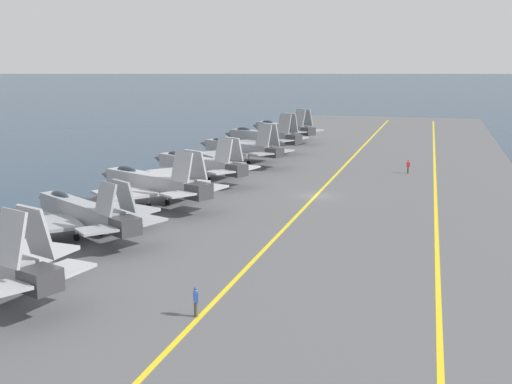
{
  "coord_description": "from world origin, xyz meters",
  "views": [
    {
      "loc": [
        -70.42,
        -13.0,
        15.1
      ],
      "look_at": [
        -11.78,
        3.71,
        2.9
      ],
      "focal_mm": 45.0,
      "sensor_mm": 36.0,
      "label": 1
    }
  ],
  "objects_px": {
    "parked_jet_third": "(83,212)",
    "parked_jet_eighth": "(282,129)",
    "parked_jet_fifth": "(198,164)",
    "crew_red_vest": "(408,166)",
    "crew_blue_vest": "(196,300)",
    "parked_jet_sixth": "(240,148)",
    "parked_jet_fourth": "(152,183)",
    "parked_jet_seventh": "(262,137)"
  },
  "relations": [
    {
      "from": "parked_jet_fifth",
      "to": "crew_blue_vest",
      "type": "xyz_separation_m",
      "value": [
        -41.1,
        -15.65,
        -1.31
      ]
    },
    {
      "from": "parked_jet_fifth",
      "to": "crew_blue_vest",
      "type": "distance_m",
      "value": 44.0
    },
    {
      "from": "parked_jet_third",
      "to": "crew_blue_vest",
      "type": "distance_m",
      "value": 21.29
    },
    {
      "from": "parked_jet_seventh",
      "to": "crew_blue_vest",
      "type": "height_order",
      "value": "parked_jet_seventh"
    },
    {
      "from": "crew_red_vest",
      "to": "parked_jet_sixth",
      "type": "bearing_deg",
      "value": 88.07
    },
    {
      "from": "parked_jet_seventh",
      "to": "crew_red_vest",
      "type": "bearing_deg",
      "value": -121.26
    },
    {
      "from": "parked_jet_sixth",
      "to": "parked_jet_seventh",
      "type": "xyz_separation_m",
      "value": [
        14.36,
        0.64,
        0.14
      ]
    },
    {
      "from": "parked_jet_fourth",
      "to": "parked_jet_sixth",
      "type": "distance_m",
      "value": 29.32
    },
    {
      "from": "parked_jet_fifth",
      "to": "crew_red_vest",
      "type": "xyz_separation_m",
      "value": [
        14.38,
        -25.19,
        -1.31
      ]
    },
    {
      "from": "parked_jet_fourth",
      "to": "parked_jet_seventh",
      "type": "relative_size",
      "value": 1.06
    },
    {
      "from": "parked_jet_fifth",
      "to": "parked_jet_eighth",
      "type": "height_order",
      "value": "parked_jet_eighth"
    },
    {
      "from": "parked_jet_fourth",
      "to": "crew_blue_vest",
      "type": "distance_m",
      "value": 31.09
    },
    {
      "from": "parked_jet_third",
      "to": "parked_jet_eighth",
      "type": "xyz_separation_m",
      "value": [
        72.11,
        -0.22,
        0.32
      ]
    },
    {
      "from": "parked_jet_third",
      "to": "parked_jet_fourth",
      "type": "relative_size",
      "value": 0.96
    },
    {
      "from": "parked_jet_seventh",
      "to": "parked_jet_sixth",
      "type": "bearing_deg",
      "value": -177.46
    },
    {
      "from": "parked_jet_fourth",
      "to": "parked_jet_seventh",
      "type": "xyz_separation_m",
      "value": [
        43.67,
        0.12,
        0.15
      ]
    },
    {
      "from": "parked_jet_seventh",
      "to": "crew_blue_vest",
      "type": "xyz_separation_m",
      "value": [
        -70.67,
        -15.47,
        -1.62
      ]
    },
    {
      "from": "parked_jet_eighth",
      "to": "parked_jet_seventh",
      "type": "bearing_deg",
      "value": -179.33
    },
    {
      "from": "parked_jet_third",
      "to": "parked_jet_sixth",
      "type": "relative_size",
      "value": 0.97
    },
    {
      "from": "parked_jet_third",
      "to": "crew_red_vest",
      "type": "bearing_deg",
      "value": -31.57
    },
    {
      "from": "parked_jet_fourth",
      "to": "parked_jet_fifth",
      "type": "distance_m",
      "value": 14.11
    },
    {
      "from": "crew_blue_vest",
      "to": "parked_jet_fifth",
      "type": "bearing_deg",
      "value": 20.85
    },
    {
      "from": "parked_jet_fourth",
      "to": "parked_jet_third",
      "type": "bearing_deg",
      "value": 177.71
    },
    {
      "from": "parked_jet_fifth",
      "to": "crew_red_vest",
      "type": "relative_size",
      "value": 8.83
    },
    {
      "from": "parked_jet_fourth",
      "to": "parked_jet_seventh",
      "type": "distance_m",
      "value": 43.67
    },
    {
      "from": "parked_jet_eighth",
      "to": "crew_red_vest",
      "type": "relative_size",
      "value": 8.73
    },
    {
      "from": "parked_jet_eighth",
      "to": "parked_jet_fifth",
      "type": "bearing_deg",
      "value": 179.99
    },
    {
      "from": "crew_blue_vest",
      "to": "crew_red_vest",
      "type": "bearing_deg",
      "value": -9.75
    },
    {
      "from": "parked_jet_fifth",
      "to": "parked_jet_eighth",
      "type": "relative_size",
      "value": 1.01
    },
    {
      "from": "parked_jet_fourth",
      "to": "parked_jet_eighth",
      "type": "bearing_deg",
      "value": 0.29
    },
    {
      "from": "parked_jet_third",
      "to": "crew_blue_vest",
      "type": "relative_size",
      "value": 8.71
    },
    {
      "from": "parked_jet_sixth",
      "to": "parked_jet_eighth",
      "type": "distance_m",
      "value": 29.96
    },
    {
      "from": "parked_jet_sixth",
      "to": "parked_jet_eighth",
      "type": "bearing_deg",
      "value": 1.57
    },
    {
      "from": "parked_jet_sixth",
      "to": "crew_blue_vest",
      "type": "distance_m",
      "value": 58.24
    },
    {
      "from": "crew_red_vest",
      "to": "crew_blue_vest",
      "type": "distance_m",
      "value": 56.3
    },
    {
      "from": "parked_jet_sixth",
      "to": "crew_red_vest",
      "type": "distance_m",
      "value": 24.43
    },
    {
      "from": "parked_jet_third",
      "to": "crew_blue_vest",
      "type": "height_order",
      "value": "parked_jet_third"
    },
    {
      "from": "parked_jet_seventh",
      "to": "crew_blue_vest",
      "type": "relative_size",
      "value": 8.59
    },
    {
      "from": "crew_red_vest",
      "to": "crew_blue_vest",
      "type": "xyz_separation_m",
      "value": [
        -55.49,
        9.54,
        0.0
      ]
    },
    {
      "from": "parked_jet_third",
      "to": "parked_jet_sixth",
      "type": "bearing_deg",
      "value": -1.41
    },
    {
      "from": "parked_jet_third",
      "to": "parked_jet_eighth",
      "type": "bearing_deg",
      "value": -0.17
    },
    {
      "from": "parked_jet_seventh",
      "to": "crew_red_vest",
      "type": "relative_size",
      "value": 8.61
    }
  ]
}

